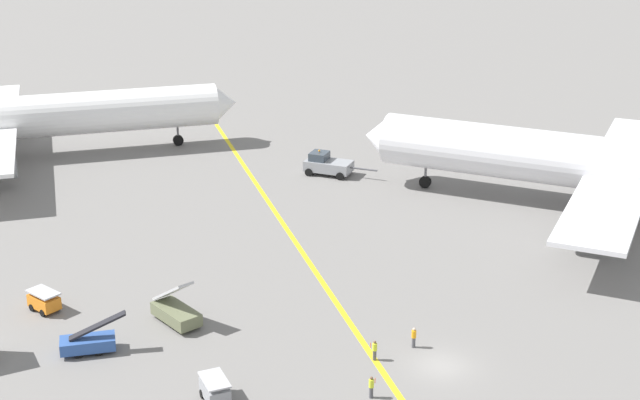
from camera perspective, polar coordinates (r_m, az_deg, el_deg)
ground_plane at (r=69.56m, az=7.32°, el=-9.92°), size 600.00×600.00×0.00m
taxiway_stripe at (r=76.04m, az=1.48°, el=-6.94°), size 14.61×119.23×0.01m
airliner_at_gate_left at (r=118.44m, az=-18.48°, el=4.65°), size 54.99×40.31×14.98m
airliner_being_pushed at (r=99.41m, az=16.69°, el=2.04°), size 39.45×40.97×15.84m
pushback_tug at (r=107.87m, az=0.44°, el=2.17°), size 7.09×6.97×2.84m
gse_baggage_cart_near_cluster at (r=79.42m, az=-16.35°, el=-5.89°), size 2.65×3.15×1.71m
gse_belt_loader_portside at (r=72.35m, az=-13.83°, el=-8.37°), size 5.05×2.42×3.02m
gse_stair_truck_yellow at (r=75.13m, az=-8.72°, el=-6.67°), size 3.27×4.94×4.06m
gse_baggage_cart_trailing at (r=64.99m, az=-6.38°, el=-11.34°), size 1.62×2.74×1.71m
ground_crew_wing_walker_right at (r=71.29m, az=5.70°, el=-8.26°), size 0.36×0.36×1.63m
ground_crew_marshaller_foreground at (r=65.05m, az=3.12°, el=-11.22°), size 0.50×0.36×1.63m
ground_crew_ramp_agent_by_cones at (r=69.44m, az=3.32°, el=-9.05°), size 0.46×0.36×1.57m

